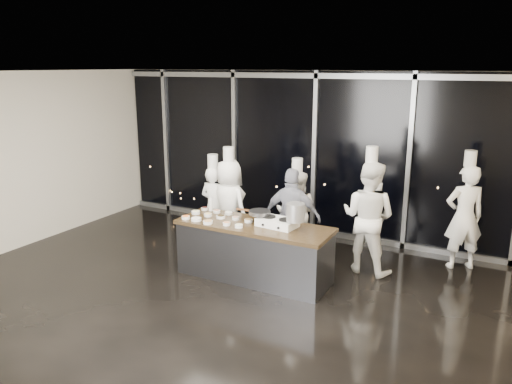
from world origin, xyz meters
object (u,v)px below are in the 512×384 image
stove (277,222)px  guest (292,217)px  demo_counter (254,251)px  frying_pan (259,212)px  chef_right (368,217)px  chef_left (229,205)px  chef_center (296,212)px  chef_far_left (214,205)px  stock_pot (296,212)px  chef_side (464,216)px

stove → guest: guest is taller
demo_counter → frying_pan: bearing=69.3°
chef_right → chef_left: bearing=13.5°
frying_pan → chef_center: chef_center is taller
chef_far_left → stove: bearing=158.7°
stove → frying_pan: frying_pan is taller
stove → chef_far_left: (-1.73, 0.90, -0.19)m
stove → guest: 0.76m
stock_pot → chef_right: (0.81, 1.08, -0.25)m
demo_counter → chef_center: chef_center is taller
demo_counter → chef_side: (2.84, 2.00, 0.44)m
chef_center → frying_pan: bearing=68.7°
chef_side → stock_pot: bearing=11.9°
stove → stock_pot: bearing=0.4°
frying_pan → chef_left: size_ratio=0.32×
chef_left → chef_far_left: bearing=8.2°
chef_left → chef_side: chef_side is taller
demo_counter → chef_right: 1.92m
frying_pan → chef_center: 1.27m
stock_pot → chef_far_left: size_ratio=0.16×
chef_left → chef_center: size_ratio=1.10×
stock_pot → chef_side: size_ratio=0.14×
stove → guest: (-0.08, 0.74, -0.13)m
frying_pan → guest: size_ratio=0.36×
guest → stock_pot: bearing=108.8°
demo_counter → chef_right: chef_right is taller
demo_counter → guest: (0.29, 0.81, 0.38)m
chef_right → chef_side: chef_right is taller
chef_left → guest: bearing=-166.3°
guest → chef_right: 1.24m
frying_pan → guest: guest is taller
stock_pot → chef_left: chef_left is taller
demo_counter → chef_side: bearing=35.2°
chef_center → chef_right: chef_right is taller
chef_far_left → chef_side: bearing=-160.1°
frying_pan → chef_far_left: 1.68m
stock_pot → chef_center: chef_center is taller
demo_counter → chef_right: (1.49, 1.13, 0.48)m
frying_pan → stock_pot: stock_pot is taller
frying_pan → chef_far_left: size_ratio=0.35×
chef_right → chef_far_left: bearing=11.6°
chef_right → chef_side: (1.35, 0.87, -0.03)m
chef_far_left → chef_left: (0.37, -0.06, 0.07)m
frying_pan → chef_center: (0.10, 1.23, -0.30)m
frying_pan → chef_center: size_ratio=0.35×
demo_counter → chef_right: bearing=37.2°
chef_side → demo_counter: bearing=4.8°
guest → frying_pan: bearing=62.6°
chef_center → chef_side: bearing=177.6°
stock_pot → chef_center: bearing=112.7°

